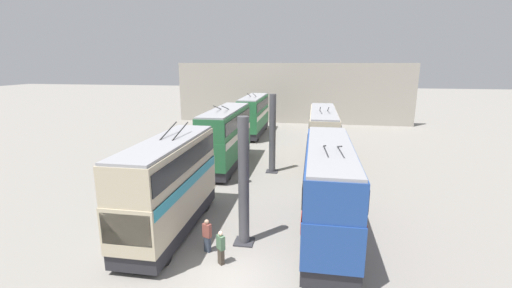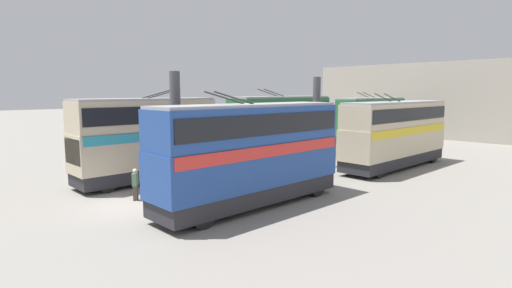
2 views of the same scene
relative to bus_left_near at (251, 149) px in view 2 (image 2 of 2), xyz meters
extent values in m
plane|color=gray|center=(-4.57, 4.27, -2.89)|extent=(240.00, 240.00, 0.00)
cube|color=#A8A093|center=(35.39, 4.27, 1.68)|extent=(0.50, 36.00, 9.14)
cylinder|color=#4C4C51|center=(-1.54, 4.27, 0.47)|extent=(0.56, 0.56, 6.71)
cube|color=#333338|center=(-1.54, 4.27, -2.85)|extent=(1.00, 1.00, 0.08)
cylinder|color=#4C4C51|center=(10.57, 4.27, 0.47)|extent=(0.56, 0.56, 6.71)
cube|color=#333338|center=(10.57, 4.27, -2.85)|extent=(1.00, 1.00, 0.08)
cylinder|color=black|center=(3.87, -1.05, -2.34)|extent=(1.09, 0.30, 1.09)
cylinder|color=black|center=(3.87, 1.05, -2.34)|extent=(1.09, 0.30, 1.09)
cylinder|color=black|center=(-3.70, -1.05, -2.34)|extent=(1.09, 0.30, 1.09)
cylinder|color=black|center=(-3.70, 1.05, -2.34)|extent=(1.09, 0.30, 1.09)
cube|color=#28282D|center=(-0.01, 0.00, -2.19)|extent=(10.36, 2.45, 0.80)
cube|color=#234793|center=(-0.01, 0.00, -0.76)|extent=(10.57, 2.50, 2.07)
cube|color=red|center=(-0.01, 0.00, 0.00)|extent=(10.25, 2.54, 0.55)
cube|color=#234793|center=(-0.01, 0.00, 1.16)|extent=(10.46, 2.43, 1.76)
cube|color=black|center=(-0.01, 0.00, 1.24)|extent=(10.15, 2.51, 0.97)
cube|color=#9E9EA3|center=(-0.01, 0.00, 2.11)|extent=(10.36, 2.25, 0.14)
cube|color=black|center=(5.21, 0.00, -0.55)|extent=(0.12, 2.30, 1.33)
cylinder|color=#282828|center=(-1.33, -0.35, 2.47)|extent=(2.35, 0.07, 0.65)
cylinder|color=#282828|center=(-1.33, 0.35, 2.47)|extent=(2.35, 0.07, 0.65)
cylinder|color=black|center=(18.92, -1.05, -2.39)|extent=(1.00, 0.30, 1.00)
cylinder|color=black|center=(18.92, 1.05, -2.39)|extent=(1.00, 0.30, 1.00)
cylinder|color=black|center=(10.47, -1.05, -2.39)|extent=(1.00, 0.30, 1.00)
cylinder|color=black|center=(10.47, 1.05, -2.39)|extent=(1.00, 0.30, 1.00)
cube|color=#28282D|center=(14.60, 0.00, -2.23)|extent=(11.22, 2.45, 0.78)
cube|color=beige|center=(14.60, 0.00, -0.80)|extent=(11.45, 2.50, 2.08)
cube|color=yellow|center=(14.60, 0.00, -0.03)|extent=(11.11, 2.54, 0.55)
cube|color=beige|center=(14.60, 0.00, 1.07)|extent=(11.34, 2.43, 1.65)
cube|color=black|center=(14.60, 0.00, 1.15)|extent=(10.99, 2.51, 0.91)
cube|color=#9E9EA3|center=(14.60, 0.00, 1.97)|extent=(11.22, 2.25, 0.14)
cube|color=black|center=(20.26, 0.00, -0.59)|extent=(0.12, 2.30, 1.33)
cylinder|color=#282828|center=(13.17, -0.35, 2.33)|extent=(2.35, 0.07, 0.65)
cylinder|color=#282828|center=(13.17, 0.35, 2.33)|extent=(2.35, 0.07, 0.65)
cylinder|color=black|center=(-4.09, 7.50, -2.42)|extent=(0.94, 0.30, 0.94)
cylinder|color=black|center=(-4.09, 9.60, -2.42)|extent=(0.94, 0.30, 0.94)
cylinder|color=black|center=(1.95, 7.50, -2.42)|extent=(0.94, 0.30, 0.94)
cylinder|color=black|center=(1.95, 9.60, -2.42)|extent=(0.94, 0.30, 0.94)
cube|color=#28282D|center=(-0.97, 8.55, -2.25)|extent=(8.86, 2.45, 0.76)
cube|color=beige|center=(-0.97, 8.55, -0.74)|extent=(9.05, 2.50, 2.25)
cube|color=teal|center=(-0.97, 8.55, 0.11)|extent=(8.77, 2.54, 0.55)
cube|color=beige|center=(-0.97, 8.55, 1.30)|extent=(8.96, 2.43, 1.83)
cube|color=black|center=(-0.97, 8.55, 1.39)|extent=(8.68, 2.51, 1.00)
cube|color=#9E9EA3|center=(-0.97, 8.55, 2.28)|extent=(8.86, 2.25, 0.14)
cube|color=black|center=(-5.43, 8.55, -0.52)|extent=(0.12, 2.30, 1.44)
cylinder|color=#282828|center=(0.16, 8.20, 2.64)|extent=(2.35, 0.07, 0.65)
cylinder|color=#282828|center=(0.16, 8.90, 2.64)|extent=(2.35, 0.07, 0.65)
cylinder|color=black|center=(15.02, 7.50, -2.41)|extent=(0.95, 0.30, 0.95)
cylinder|color=black|center=(15.02, 9.60, -2.41)|extent=(0.95, 0.30, 0.95)
cylinder|color=black|center=(7.95, 7.50, -2.41)|extent=(0.95, 0.30, 0.95)
cylinder|color=black|center=(7.95, 9.60, -2.41)|extent=(0.95, 0.30, 0.95)
cube|color=#28282D|center=(11.39, 8.55, -2.25)|extent=(9.88, 2.45, 0.76)
cube|color=#286B3D|center=(11.39, 8.55, -0.73)|extent=(10.08, 2.50, 2.26)
cube|color=silver|center=(11.39, 8.55, 0.13)|extent=(9.77, 2.54, 0.55)
cube|color=#286B3D|center=(11.39, 8.55, 1.32)|extent=(9.98, 2.43, 1.83)
cube|color=black|center=(11.39, 8.55, 1.41)|extent=(9.67, 2.51, 1.01)
cube|color=#9E9EA3|center=(11.39, 8.55, 2.30)|extent=(9.88, 2.25, 0.14)
cube|color=black|center=(16.36, 8.55, -0.51)|extent=(0.12, 2.30, 1.45)
cylinder|color=#282828|center=(10.13, 8.20, 2.66)|extent=(2.35, 0.07, 0.65)
cylinder|color=#282828|center=(10.13, 8.90, 2.66)|extent=(2.35, 0.07, 0.65)
cylinder|color=black|center=(29.41, 7.50, -2.36)|extent=(1.05, 0.30, 1.05)
cylinder|color=black|center=(29.41, 9.60, -2.36)|extent=(1.05, 0.30, 1.05)
cylinder|color=black|center=(22.21, 7.50, -2.36)|extent=(1.05, 0.30, 1.05)
cylinder|color=black|center=(22.21, 9.60, -2.36)|extent=(1.05, 0.30, 1.05)
cube|color=#28282D|center=(25.71, 8.55, -2.21)|extent=(10.00, 2.45, 0.79)
cube|color=#286B3D|center=(25.71, 8.55, -0.82)|extent=(10.20, 2.50, 1.98)
cube|color=silver|center=(25.71, 8.55, -0.11)|extent=(9.90, 2.54, 0.55)
cube|color=#286B3D|center=(25.71, 8.55, 1.06)|extent=(10.10, 2.43, 1.80)
cube|color=black|center=(25.71, 8.55, 1.15)|extent=(9.79, 2.51, 0.99)
cube|color=#9E9EA3|center=(25.71, 8.55, 2.04)|extent=(10.00, 2.25, 0.14)
cube|color=black|center=(30.75, 8.55, -0.63)|extent=(0.12, 2.30, 1.27)
cylinder|color=#282828|center=(24.44, 8.20, 2.40)|extent=(2.35, 0.07, 0.65)
cylinder|color=#282828|center=(24.44, 8.90, 2.40)|extent=(2.35, 0.07, 0.65)
cube|color=#473D33|center=(-3.66, 4.95, -2.50)|extent=(0.35, 0.36, 0.78)
cube|color=#4C7051|center=(-3.66, 4.95, -1.77)|extent=(0.46, 0.47, 0.68)
sphere|color=beige|center=(-3.66, 4.95, -1.32)|extent=(0.22, 0.22, 0.22)
cube|color=#384251|center=(-2.72, 5.90, -2.48)|extent=(0.30, 0.35, 0.81)
cube|color=#934C42|center=(-2.72, 5.90, -1.73)|extent=(0.38, 0.48, 0.70)
sphere|color=tan|center=(-2.72, 5.90, -1.26)|extent=(0.23, 0.23, 0.23)
cylinder|color=#424C56|center=(7.55, 6.13, -2.43)|extent=(0.63, 0.63, 0.91)
cylinder|color=#424C56|center=(7.55, 6.13, -2.43)|extent=(0.66, 0.66, 0.04)
camera|label=1|loc=(-17.53, 0.95, 6.37)|focal=24.00mm
camera|label=2|loc=(-13.10, -14.09, 2.77)|focal=28.00mm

